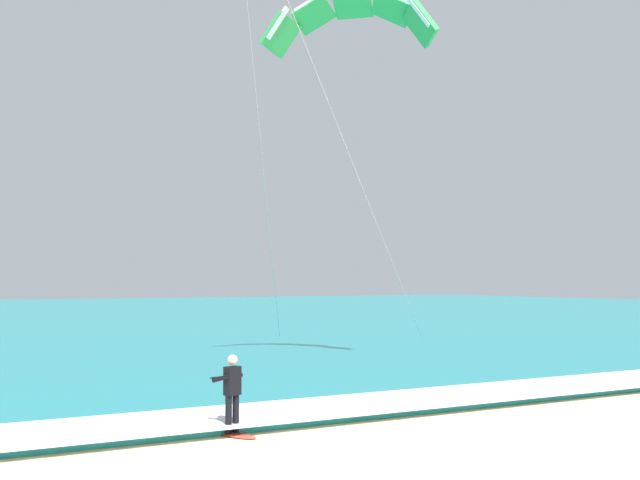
% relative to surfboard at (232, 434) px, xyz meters
% --- Properties ---
extents(surf_foam, '(200.00, 2.81, 0.04)m').
position_rel_surfboard_xyz_m(surf_foam, '(2.96, 1.04, 0.19)').
color(surf_foam, white).
rests_on(surf_foam, sea).
extents(surfboard, '(0.85, 1.47, 0.09)m').
position_rel_surfboard_xyz_m(surfboard, '(0.00, 0.00, 0.00)').
color(surfboard, '#E04C38').
rests_on(surfboard, ground).
extents(kitesurfer, '(0.63, 0.62, 1.69)m').
position_rel_surfboard_xyz_m(kitesurfer, '(-0.01, 0.02, 0.91)').
color(kitesurfer, black).
rests_on(kitesurfer, ground).
extents(kite_primary, '(10.72, 10.80, 12.92)m').
position_rel_surfboard_xyz_m(kite_primary, '(8.56, 8.97, 13.05)').
color(kite_primary, green).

